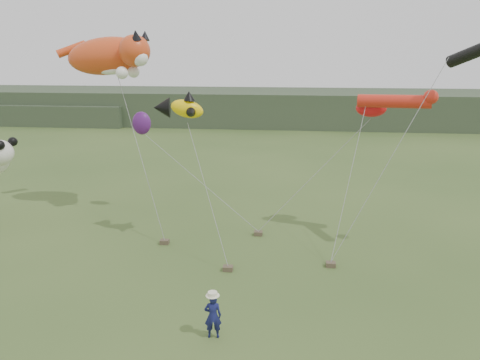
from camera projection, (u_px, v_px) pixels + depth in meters
name	position (u px, v px, depth m)	size (l,w,h in m)	color
ground	(212.00, 312.00, 16.30)	(120.00, 120.00, 0.00)	#385123
headland	(248.00, 107.00, 58.93)	(90.00, 13.00, 4.00)	#2D3D28
festival_attendant	(213.00, 316.00, 14.70)	(0.55, 0.36, 1.50)	#14184D
sandbag_anchors	(195.00, 254.00, 20.76)	(14.79, 5.20, 0.21)	brown
cat_kite	(113.00, 56.00, 24.28)	(5.67, 3.02, 2.47)	#D54319
fish_kite	(178.00, 108.00, 20.84)	(2.53, 1.64, 1.33)	yellow
tube_kites	(432.00, 82.00, 19.94)	(5.88, 3.85, 3.30)	black
misc_kites	(259.00, 115.00, 23.51)	(13.01, 2.32, 2.19)	red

